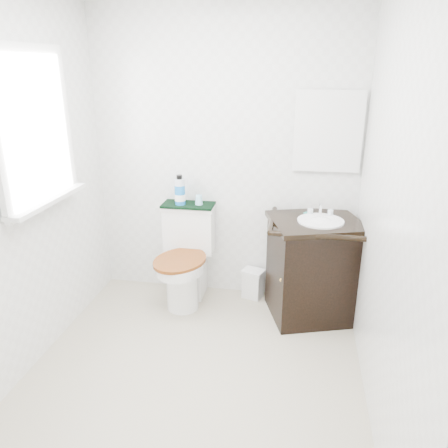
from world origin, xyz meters
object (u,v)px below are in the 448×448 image
(toilet, at_px, (186,262))
(mouthwash_bottle, at_px, (180,191))
(trash_bin, at_px, (253,283))
(cup, at_px, (199,200))
(vanity, at_px, (313,266))

(toilet, height_order, mouthwash_bottle, mouthwash_bottle)
(trash_bin, height_order, mouthwash_bottle, mouthwash_bottle)
(trash_bin, bearing_deg, toilet, -166.64)
(mouthwash_bottle, height_order, cup, mouthwash_bottle)
(vanity, relative_size, cup, 11.39)
(toilet, height_order, vanity, vanity)
(toilet, relative_size, vanity, 0.89)
(toilet, bearing_deg, cup, 52.00)
(vanity, bearing_deg, cup, 169.27)
(toilet, xyz_separation_m, cup, (0.09, 0.12, 0.52))
(vanity, distance_m, mouthwash_bottle, 1.24)
(mouthwash_bottle, bearing_deg, vanity, -8.37)
(toilet, relative_size, cup, 10.12)
(vanity, height_order, mouthwash_bottle, mouthwash_bottle)
(trash_bin, relative_size, cup, 3.23)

